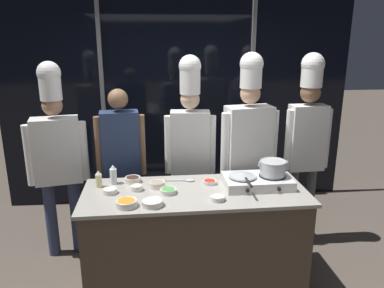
# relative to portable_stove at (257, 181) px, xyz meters

# --- Properties ---
(ground_plane) EXTENTS (24.00, 24.00, 0.00)m
(ground_plane) POSITION_rel_portable_stove_xyz_m (-0.56, -0.05, -0.98)
(ground_plane) COLOR brown
(window_wall_back) EXTENTS (4.56, 0.09, 2.70)m
(window_wall_back) POSITION_rel_portable_stove_xyz_m (-0.56, 1.87, 0.37)
(window_wall_back) COLOR black
(window_wall_back) RESTS_ON ground_plane
(demo_counter) EXTENTS (1.94, 0.77, 0.93)m
(demo_counter) POSITION_rel_portable_stove_xyz_m (-0.56, -0.05, -0.51)
(demo_counter) COLOR #4C3D2D
(demo_counter) RESTS_ON ground_plane
(portable_stove) EXTENTS (0.59, 0.38, 0.10)m
(portable_stove) POSITION_rel_portable_stove_xyz_m (0.00, 0.00, 0.00)
(portable_stove) COLOR silver
(portable_stove) RESTS_ON demo_counter
(frying_pan) EXTENTS (0.25, 0.43, 0.04)m
(frying_pan) POSITION_rel_portable_stove_xyz_m (-0.14, -0.01, 0.07)
(frying_pan) COLOR #ADAFB5
(frying_pan) RESTS_ON portable_stove
(stock_pot) EXTENTS (0.26, 0.23, 0.13)m
(stock_pot) POSITION_rel_portable_stove_xyz_m (0.14, 0.00, 0.12)
(stock_pot) COLOR #B7BABF
(stock_pot) RESTS_ON portable_stove
(squeeze_bottle_oil) EXTENTS (0.06, 0.06, 0.15)m
(squeeze_bottle_oil) POSITION_rel_portable_stove_xyz_m (-1.40, 0.13, 0.03)
(squeeze_bottle_oil) COLOR beige
(squeeze_bottle_oil) RESTS_ON demo_counter
(squeeze_bottle_clear) EXTENTS (0.06, 0.06, 0.18)m
(squeeze_bottle_clear) POSITION_rel_portable_stove_xyz_m (-1.28, 0.20, 0.04)
(squeeze_bottle_clear) COLOR white
(squeeze_bottle_clear) RESTS_ON demo_counter
(prep_bowl_carrots) EXTENTS (0.17, 0.17, 0.05)m
(prep_bowl_carrots) POSITION_rel_portable_stove_xyz_m (-1.13, -0.30, -0.02)
(prep_bowl_carrots) COLOR silver
(prep_bowl_carrots) RESTS_ON demo_counter
(prep_bowl_mushrooms) EXTENTS (0.14, 0.14, 0.06)m
(prep_bowl_mushrooms) POSITION_rel_portable_stove_xyz_m (-0.89, 0.06, -0.01)
(prep_bowl_mushrooms) COLOR silver
(prep_bowl_mushrooms) RESTS_ON demo_counter
(prep_bowl_noodles) EXTENTS (0.10, 0.10, 0.05)m
(prep_bowl_noodles) POSITION_rel_portable_stove_xyz_m (-1.06, 0.02, -0.02)
(prep_bowl_noodles) COLOR silver
(prep_bowl_noodles) RESTS_ON demo_counter
(prep_bowl_onion) EXTENTS (0.12, 0.12, 0.04)m
(prep_bowl_onion) POSITION_rel_portable_stove_xyz_m (-0.40, -0.26, -0.02)
(prep_bowl_onion) COLOR silver
(prep_bowl_onion) RESTS_ON demo_counter
(prep_bowl_chili_flakes) EXTENTS (0.12, 0.12, 0.03)m
(prep_bowl_chili_flakes) POSITION_rel_portable_stove_xyz_m (-0.41, 0.10, -0.03)
(prep_bowl_chili_flakes) COLOR silver
(prep_bowl_chili_flakes) RESTS_ON demo_counter
(prep_bowl_scallions) EXTENTS (0.14, 0.14, 0.04)m
(prep_bowl_scallions) POSITION_rel_portable_stove_xyz_m (-0.79, -0.07, -0.02)
(prep_bowl_scallions) COLOR silver
(prep_bowl_scallions) RESTS_ON demo_counter
(prep_bowl_soy_glaze) EXTENTS (0.14, 0.14, 0.05)m
(prep_bowl_soy_glaze) POSITION_rel_portable_stove_xyz_m (-1.10, 0.21, -0.02)
(prep_bowl_soy_glaze) COLOR silver
(prep_bowl_soy_glaze) RESTS_ON demo_counter
(prep_bowl_bean_sprouts) EXTENTS (0.12, 0.12, 0.04)m
(prep_bowl_bean_sprouts) POSITION_rel_portable_stove_xyz_m (-1.28, -0.02, -0.02)
(prep_bowl_bean_sprouts) COLOR silver
(prep_bowl_bean_sprouts) RESTS_ON demo_counter
(prep_bowl_rice) EXTENTS (0.17, 0.17, 0.05)m
(prep_bowl_rice) POSITION_rel_portable_stove_xyz_m (-0.93, -0.30, -0.02)
(prep_bowl_rice) COLOR silver
(prep_bowl_rice) RESTS_ON demo_counter
(serving_spoon_slotted) EXTENTS (0.28, 0.06, 0.02)m
(serving_spoon_slotted) POSITION_rel_portable_stove_xyz_m (-0.62, 0.18, -0.04)
(serving_spoon_slotted) COLOR #B2B5BA
(serving_spoon_slotted) RESTS_ON demo_counter
(chef_head) EXTENTS (0.58, 0.31, 2.00)m
(chef_head) POSITION_rel_portable_stove_xyz_m (-1.85, 0.62, 0.17)
(chef_head) COLOR #2D3856
(chef_head) RESTS_ON ground_plane
(person_guest) EXTENTS (0.49, 0.23, 1.73)m
(person_guest) POSITION_rel_portable_stove_xyz_m (-1.24, 0.65, 0.09)
(person_guest) COLOR #2D3856
(person_guest) RESTS_ON ground_plane
(chef_sous) EXTENTS (0.53, 0.24, 2.04)m
(chef_sous) POSITION_rel_portable_stove_xyz_m (-0.53, 0.69, 0.23)
(chef_sous) COLOR #232326
(chef_sous) RESTS_ON ground_plane
(chef_line) EXTENTS (0.61, 0.31, 2.07)m
(chef_line) POSITION_rel_portable_stove_xyz_m (0.06, 0.59, 0.22)
(chef_line) COLOR #2D3856
(chef_line) RESTS_ON ground_plane
(chef_pastry) EXTENTS (0.49, 0.23, 2.06)m
(chef_pastry) POSITION_rel_portable_stove_xyz_m (0.68, 0.59, 0.29)
(chef_pastry) COLOR #4C4C51
(chef_pastry) RESTS_ON ground_plane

